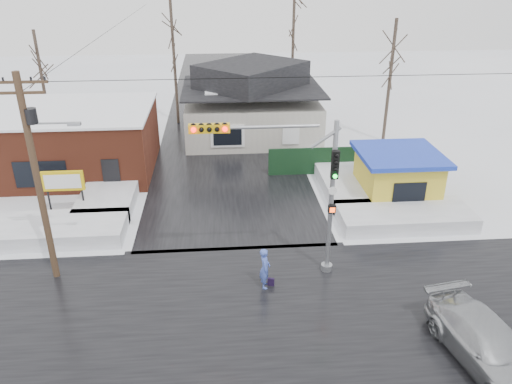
{
  "coord_description": "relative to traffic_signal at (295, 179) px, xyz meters",
  "views": [
    {
      "loc": [
        -0.68,
        -15.55,
        12.74
      ],
      "look_at": [
        0.99,
        5.15,
        3.0
      ],
      "focal_mm": 35.0,
      "sensor_mm": 36.0,
      "label": 1
    }
  ],
  "objects": [
    {
      "name": "ground",
      "position": [
        -2.43,
        -2.97,
        -4.54
      ],
      "size": [
        120.0,
        120.0,
        0.0
      ],
      "primitive_type": "plane",
      "color": "white",
      "rests_on": "ground"
    },
    {
      "name": "marquee_sign",
      "position": [
        -11.43,
        6.53,
        -2.62
      ],
      "size": [
        2.2,
        0.21,
        2.55
      ],
      "color": "black",
      "rests_on": "ground"
    },
    {
      "name": "snowbank_nside_e",
      "position": [
        4.57,
        9.03,
        -4.14
      ],
      "size": [
        3.0,
        8.0,
        0.8
      ],
      "primitive_type": "cube",
      "color": "white",
      "rests_on": "ground"
    },
    {
      "name": "house",
      "position": [
        -0.43,
        19.03,
        -1.92
      ],
      "size": [
        10.4,
        8.4,
        5.76
      ],
      "color": "beige",
      "rests_on": "ground"
    },
    {
      "name": "utility_pole",
      "position": [
        -10.36,
        0.53,
        0.57
      ],
      "size": [
        3.15,
        0.44,
        9.0
      ],
      "color": "#382619",
      "rests_on": "ground"
    },
    {
      "name": "road_ns",
      "position": [
        -2.43,
        -2.97,
        -4.53
      ],
      "size": [
        10.0,
        120.0,
        0.02
      ],
      "primitive_type": "cube",
      "color": "black",
      "rests_on": "ground"
    },
    {
      "name": "tree_far_left",
      "position": [
        -6.43,
        23.03,
        3.41
      ],
      "size": [
        3.0,
        3.0,
        10.0
      ],
      "color": "#332821",
      "rests_on": "ground"
    },
    {
      "name": "tree_far_west",
      "position": [
        -16.43,
        21.03,
        1.82
      ],
      "size": [
        3.0,
        3.0,
        8.0
      ],
      "color": "#332821",
      "rests_on": "ground"
    },
    {
      "name": "fence",
      "position": [
        4.07,
        11.03,
        -3.64
      ],
      "size": [
        8.0,
        0.12,
        1.8
      ],
      "primitive_type": "cube",
      "color": "black",
      "rests_on": "ground"
    },
    {
      "name": "snowbank_ne",
      "position": [
        6.57,
        4.03,
        -4.14
      ],
      "size": [
        7.0,
        3.0,
        0.8
      ],
      "primitive_type": "cube",
      "color": "white",
      "rests_on": "ground"
    },
    {
      "name": "tree_far_right",
      "position": [
        9.57,
        17.03,
        2.62
      ],
      "size": [
        3.0,
        3.0,
        9.0
      ],
      "color": "#332821",
      "rests_on": "ground"
    },
    {
      "name": "traffic_signal",
      "position": [
        0.0,
        0.0,
        0.0
      ],
      "size": [
        6.05,
        0.68,
        7.0
      ],
      "color": "gray",
      "rests_on": "ground"
    },
    {
      "name": "snowbank_nside_w",
      "position": [
        -9.43,
        9.03,
        -4.14
      ],
      "size": [
        3.0,
        8.0,
        0.8
      ],
      "primitive_type": "cube",
      "color": "white",
      "rests_on": "ground"
    },
    {
      "name": "kiosk",
      "position": [
        7.07,
        7.03,
        -3.08
      ],
      "size": [
        4.6,
        4.6,
        2.88
      ],
      "color": "gold",
      "rests_on": "ground"
    },
    {
      "name": "brick_building",
      "position": [
        -13.43,
        13.03,
        -2.46
      ],
      "size": [
        12.2,
        8.2,
        4.12
      ],
      "color": "maroon",
      "rests_on": "ground"
    },
    {
      "name": "shopping_bag",
      "position": [
        -1.06,
        -0.94,
        -4.36
      ],
      "size": [
        0.3,
        0.19,
        0.35
      ],
      "primitive_type": "cube",
      "rotation": [
        0.0,
        0.0,
        -0.29
      ],
      "color": "black",
      "rests_on": "ground"
    },
    {
      "name": "snowbank_nw",
      "position": [
        -11.43,
        4.03,
        -4.14
      ],
      "size": [
        7.0,
        3.0,
        0.8
      ],
      "primitive_type": "cube",
      "color": "white",
      "rests_on": "ground"
    },
    {
      "name": "car",
      "position": [
        5.83,
        -5.97,
        -3.76
      ],
      "size": [
        3.05,
        5.63,
        1.55
      ],
      "primitive_type": "imported",
      "rotation": [
        0.0,
        0.0,
        0.17
      ],
      "color": "#ABAEB2",
      "rests_on": "ground"
    },
    {
      "name": "road_ew",
      "position": [
        -2.43,
        -2.97,
        -4.53
      ],
      "size": [
        120.0,
        10.0,
        0.02
      ],
      "primitive_type": "cube",
      "color": "black",
      "rests_on": "ground"
    },
    {
      "name": "tree_far_mid",
      "position": [
        3.57,
        25.03,
        5.0
      ],
      "size": [
        3.0,
        3.0,
        12.0
      ],
      "color": "#332821",
      "rests_on": "ground"
    },
    {
      "name": "pedestrian",
      "position": [
        -1.33,
        -0.99,
        -3.61
      ],
      "size": [
        0.49,
        0.71,
        1.85
      ],
      "primitive_type": "imported",
      "rotation": [
        0.0,
        0.0,
        1.5
      ],
      "color": "#455EC3",
      "rests_on": "ground"
    }
  ]
}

